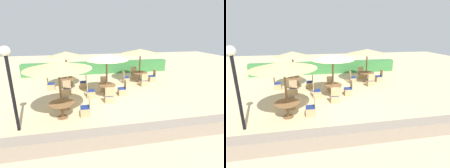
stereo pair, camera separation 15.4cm
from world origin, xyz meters
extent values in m
plane|color=#D1BA8C|center=(0.00, 0.00, 0.00)|extent=(40.00, 40.00, 0.00)
cube|color=#387A3D|center=(0.00, 6.95, 0.54)|extent=(13.00, 0.70, 1.08)
cube|color=gray|center=(0.00, -3.50, 0.27)|extent=(10.00, 0.56, 0.54)
cylinder|color=black|center=(-4.32, -1.88, 1.50)|extent=(0.12, 0.12, 3.00)
sphere|color=silver|center=(-4.32, -1.88, 3.14)|extent=(0.36, 0.36, 0.36)
cylinder|color=brown|center=(-2.66, -1.17, 1.26)|extent=(0.10, 0.10, 2.51)
cone|color=tan|center=(-2.66, -1.17, 2.43)|extent=(2.82, 2.82, 0.32)
cylinder|color=brown|center=(-2.66, -1.17, 0.01)|extent=(0.48, 0.48, 0.03)
cylinder|color=brown|center=(-2.66, -1.17, 0.34)|extent=(0.12, 0.12, 0.68)
cylinder|color=brown|center=(-2.66, -1.17, 0.70)|extent=(1.13, 1.13, 0.04)
cube|color=tan|center=(-1.63, -1.18, 0.20)|extent=(0.46, 0.46, 0.40)
cube|color=navy|center=(-1.63, -1.18, 0.43)|extent=(0.42, 0.42, 0.05)
cube|color=tan|center=(-1.42, -1.18, 0.69)|extent=(0.04, 0.46, 0.48)
cube|color=tan|center=(-2.61, -0.15, 0.20)|extent=(0.46, 0.46, 0.40)
cube|color=navy|center=(-2.61, -0.15, 0.43)|extent=(0.42, 0.42, 0.05)
cube|color=tan|center=(-2.61, 0.06, 0.69)|extent=(0.46, 0.04, 0.48)
cylinder|color=brown|center=(-2.55, 2.96, 1.21)|extent=(0.10, 0.10, 2.42)
cone|color=tan|center=(-2.55, 2.96, 2.34)|extent=(2.37, 2.37, 0.32)
cylinder|color=brown|center=(-2.55, 2.96, 0.01)|extent=(0.48, 0.48, 0.03)
cylinder|color=brown|center=(-2.55, 2.96, 0.34)|extent=(0.12, 0.12, 0.67)
cylinder|color=brown|center=(-2.55, 2.96, 0.69)|extent=(1.15, 1.15, 0.04)
cube|color=tan|center=(-2.56, 1.95, 0.20)|extent=(0.46, 0.46, 0.40)
cube|color=navy|center=(-2.56, 1.95, 0.43)|extent=(0.42, 0.42, 0.05)
cube|color=tan|center=(-2.56, 1.74, 0.69)|extent=(0.46, 0.04, 0.48)
cube|color=tan|center=(-1.53, 2.97, 0.20)|extent=(0.46, 0.46, 0.40)
cube|color=navy|center=(-1.53, 2.97, 0.43)|extent=(0.42, 0.42, 0.05)
cube|color=tan|center=(-1.32, 2.97, 0.69)|extent=(0.04, 0.46, 0.48)
cube|color=tan|center=(-2.50, 3.93, 0.20)|extent=(0.46, 0.46, 0.40)
cube|color=navy|center=(-2.50, 3.93, 0.43)|extent=(0.42, 0.42, 0.05)
cube|color=tan|center=(-2.50, 4.14, 0.69)|extent=(0.46, 0.04, 0.48)
cube|color=tan|center=(-3.63, 2.97, 0.20)|extent=(0.46, 0.46, 0.40)
cube|color=navy|center=(-3.63, 2.97, 0.43)|extent=(0.42, 0.42, 0.05)
cube|color=tan|center=(-3.84, 2.97, 0.69)|extent=(0.04, 0.46, 0.48)
cylinder|color=brown|center=(-0.22, 1.07, 1.23)|extent=(0.10, 0.10, 2.46)
cone|color=tan|center=(-0.22, 1.07, 2.38)|extent=(2.46, 2.46, 0.32)
cylinder|color=brown|center=(-0.22, 1.07, 0.01)|extent=(0.48, 0.48, 0.03)
cylinder|color=brown|center=(-0.22, 1.07, 0.35)|extent=(0.12, 0.12, 0.70)
cylinder|color=brown|center=(-0.22, 1.07, 0.72)|extent=(1.05, 1.05, 0.04)
cube|color=tan|center=(-1.17, 1.07, 0.20)|extent=(0.46, 0.46, 0.40)
cube|color=navy|center=(-1.17, 1.07, 0.43)|extent=(0.42, 0.42, 0.05)
cube|color=tan|center=(-1.38, 1.07, 0.69)|extent=(0.04, 0.46, 0.48)
cube|color=tan|center=(-0.27, 0.14, 0.20)|extent=(0.46, 0.46, 0.40)
cube|color=navy|center=(-0.27, 0.14, 0.43)|extent=(0.42, 0.42, 0.05)
cube|color=tan|center=(-0.27, -0.07, 0.69)|extent=(0.46, 0.04, 0.48)
cube|color=tan|center=(0.72, 1.09, 0.20)|extent=(0.46, 0.46, 0.40)
cube|color=navy|center=(0.72, 1.09, 0.43)|extent=(0.42, 0.42, 0.05)
cube|color=tan|center=(0.93, 1.09, 0.69)|extent=(0.04, 0.46, 0.48)
cube|color=tan|center=(-0.21, 2.04, 0.20)|extent=(0.46, 0.46, 0.40)
cube|color=navy|center=(-0.21, 2.04, 0.43)|extent=(0.42, 0.42, 0.05)
cube|color=tan|center=(-0.21, 2.25, 0.69)|extent=(0.46, 0.04, 0.48)
cylinder|color=brown|center=(2.73, 3.54, 1.21)|extent=(0.10, 0.10, 2.41)
cone|color=tan|center=(2.73, 3.54, 2.33)|extent=(2.79, 2.79, 0.32)
cylinder|color=brown|center=(2.73, 3.54, 0.01)|extent=(0.48, 0.48, 0.03)
cylinder|color=brown|center=(2.73, 3.54, 0.36)|extent=(0.12, 0.12, 0.71)
cylinder|color=brown|center=(2.73, 3.54, 0.73)|extent=(1.20, 1.20, 0.04)
cube|color=tan|center=(1.67, 3.52, 0.20)|extent=(0.46, 0.46, 0.40)
cube|color=navy|center=(1.67, 3.52, 0.43)|extent=(0.42, 0.42, 0.05)
cube|color=tan|center=(1.46, 3.52, 0.69)|extent=(0.04, 0.46, 0.48)
cube|color=tan|center=(3.74, 3.49, 0.20)|extent=(0.46, 0.46, 0.40)
cube|color=navy|center=(3.74, 3.49, 0.43)|extent=(0.42, 0.42, 0.05)
cube|color=tan|center=(3.95, 3.49, 0.69)|extent=(0.04, 0.46, 0.48)
cube|color=tan|center=(2.68, 4.58, 0.20)|extent=(0.46, 0.46, 0.40)
cube|color=navy|center=(2.68, 4.58, 0.43)|extent=(0.42, 0.42, 0.05)
cube|color=tan|center=(2.68, 4.79, 0.69)|extent=(0.46, 0.04, 0.48)
cube|color=tan|center=(2.70, 2.56, 0.20)|extent=(0.46, 0.46, 0.40)
cube|color=navy|center=(2.70, 2.56, 0.43)|extent=(0.42, 0.42, 0.05)
cube|color=tan|center=(2.70, 2.35, 0.69)|extent=(0.46, 0.04, 0.48)
camera|label=1|loc=(-1.91, -8.64, 3.85)|focal=28.00mm
camera|label=2|loc=(-1.76, -8.66, 3.85)|focal=28.00mm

